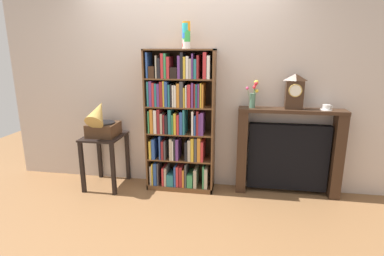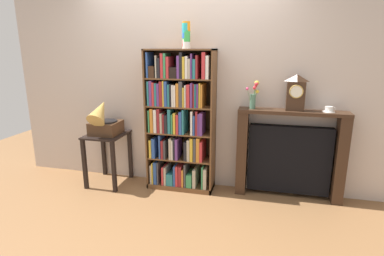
{
  "view_description": "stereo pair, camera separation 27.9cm",
  "coord_description": "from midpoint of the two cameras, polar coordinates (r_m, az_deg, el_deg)",
  "views": [
    {
      "loc": [
        0.74,
        -3.46,
        1.74
      ],
      "look_at": [
        0.14,
        0.14,
        0.79
      ],
      "focal_mm": 28.81,
      "sensor_mm": 36.0,
      "label": 1
    },
    {
      "loc": [
        1.01,
        -3.41,
        1.74
      ],
      "look_at": [
        0.14,
        0.14,
        0.79
      ],
      "focal_mm": 28.81,
      "sensor_mm": 36.0,
      "label": 2
    }
  ],
  "objects": [
    {
      "name": "wall_back",
      "position": [
        3.86,
        3.25,
        7.97
      ],
      "size": [
        5.04,
        0.08,
        2.6
      ],
      "primitive_type": "cube",
      "color": "beige",
      "rests_on": "ground"
    },
    {
      "name": "gramophone",
      "position": [
        3.98,
        -14.17,
        1.36
      ],
      "size": [
        0.34,
        0.48,
        0.5
      ],
      "color": "#472D1C",
      "rests_on": "side_table_left"
    },
    {
      "name": "bookshelf",
      "position": [
        3.78,
        -0.27,
        0.99
      ],
      "size": [
        0.83,
        0.33,
        1.74
      ],
      "color": "brown",
      "rests_on": "ground"
    },
    {
      "name": "ground_plane",
      "position": [
        3.95,
        -0.46,
        -11.74
      ],
      "size": [
        8.04,
        6.4,
        0.02
      ],
      "primitive_type": "cube",
      "color": "brown"
    },
    {
      "name": "mantel_clock",
      "position": [
        3.68,
        20.76,
        6.14
      ],
      "size": [
        0.2,
        0.12,
        0.4
      ],
      "color": "#382316",
      "rests_on": "fireplace_mantel"
    },
    {
      "name": "side_table_left",
      "position": [
        4.11,
        -13.52,
        -3.38
      ],
      "size": [
        0.47,
        0.54,
        0.68
      ],
      "color": "black",
      "rests_on": "ground"
    },
    {
      "name": "flower_vase",
      "position": [
        3.66,
        13.52,
        5.79
      ],
      "size": [
        0.15,
        0.11,
        0.32
      ],
      "color": "#4C7A60",
      "rests_on": "fireplace_mantel"
    },
    {
      "name": "teacup_with_saucer",
      "position": [
        3.77,
        26.01,
        3.07
      ],
      "size": [
        0.14,
        0.13,
        0.06
      ],
      "color": "white",
      "rests_on": "fireplace_mantel"
    },
    {
      "name": "fireplace_mantel",
      "position": [
        3.86,
        19.57,
        -4.76
      ],
      "size": [
        1.22,
        0.23,
        1.06
      ],
      "color": "#382316",
      "rests_on": "ground"
    },
    {
      "name": "cup_stack",
      "position": [
        3.64,
        1.2,
        16.8
      ],
      "size": [
        0.09,
        0.09,
        0.3
      ],
      "color": "white",
      "rests_on": "bookshelf"
    }
  ]
}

